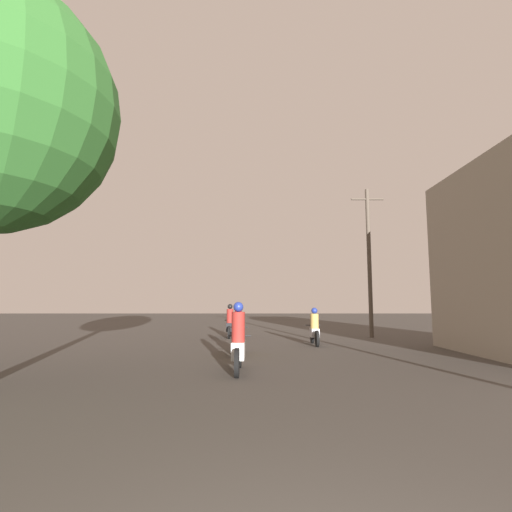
{
  "coord_description": "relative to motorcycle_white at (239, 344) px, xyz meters",
  "views": [
    {
      "loc": [
        -0.4,
        -1.6,
        1.66
      ],
      "look_at": [
        -0.42,
        16.4,
        3.76
      ],
      "focal_mm": 28.0,
      "sensor_mm": 36.0,
      "label": 1
    }
  ],
  "objects": [
    {
      "name": "motorcycle_yellow",
      "position": [
        -0.15,
        3.33,
        -0.04
      ],
      "size": [
        0.6,
        1.93,
        1.54
      ],
      "rotation": [
        0.0,
        0.0,
        -0.14
      ],
      "color": "black",
      "rests_on": "ground_plane"
    },
    {
      "name": "utility_pole_far",
      "position": [
        5.97,
        9.63,
        3.14
      ],
      "size": [
        1.6,
        0.2,
        7.27
      ],
      "color": "#4C4238",
      "rests_on": "ground_plane"
    },
    {
      "name": "motorcycle_silver",
      "position": [
        2.73,
        6.18,
        -0.07
      ],
      "size": [
        0.6,
        1.94,
        1.46
      ],
      "rotation": [
        0.0,
        0.0,
        -0.17
      ],
      "color": "black",
      "rests_on": "ground_plane"
    },
    {
      "name": "motorcycle_white",
      "position": [
        0.0,
        0.0,
        0.0
      ],
      "size": [
        0.6,
        2.03,
        1.67
      ],
      "rotation": [
        0.0,
        0.0,
        -0.01
      ],
      "color": "black",
      "rests_on": "ground_plane"
    },
    {
      "name": "motorcycle_black",
      "position": [
        -0.82,
        9.62,
        -0.03
      ],
      "size": [
        0.6,
        1.94,
        1.59
      ],
      "rotation": [
        0.0,
        0.0,
        0.11
      ],
      "color": "black",
      "rests_on": "ground_plane"
    }
  ]
}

